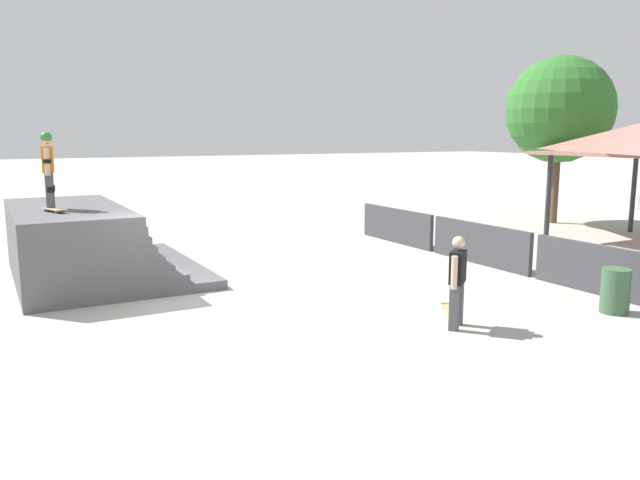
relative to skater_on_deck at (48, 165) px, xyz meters
The scene contains 9 objects.
ground_plane 4.30m from the skater_on_deck, 37.26° to the left, with size 160.00×160.00×0.00m, color #ADA8A0.
quarter_pipe_ramp 2.05m from the skater_on_deck, 123.61° to the left, with size 5.26×4.03×1.70m.
skater_on_deck is the anchor object (origin of this frame).
skateboard_on_deck 1.04m from the skater_on_deck, ahead, with size 0.85×0.46×0.09m.
bystander_walking 8.96m from the skater_on_deck, 40.89° to the left, with size 0.47×0.58×1.62m.
skateboard_on_ground 8.97m from the skater_on_deck, 47.19° to the left, with size 0.84×0.58×0.09m.
barrier_fence 10.49m from the skater_on_deck, 74.46° to the left, with size 10.79×0.12×1.05m.
tree_beside_pavilion 17.79m from the skater_on_deck, 95.18° to the left, with size 3.90×3.90×6.16m.
trash_bin 11.84m from the skater_on_deck, 50.60° to the left, with size 0.52×0.52×0.85m, color #385B3D.
Camera 1 is at (11.99, -3.39, 3.34)m, focal length 35.00 mm.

